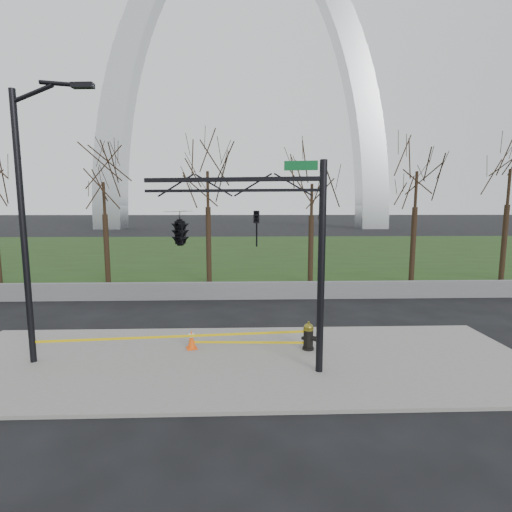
{
  "coord_description": "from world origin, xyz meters",
  "views": [
    {
      "loc": [
        0.18,
        -10.96,
        4.72
      ],
      "look_at": [
        0.61,
        2.0,
        3.04
      ],
      "focal_mm": 26.08,
      "sensor_mm": 36.0,
      "label": 1
    }
  ],
  "objects_px": {
    "street_light": "(29,209)",
    "traffic_signal_mast": "(206,228)",
    "fire_hydrant": "(309,337)",
    "traffic_cone": "(192,339)"
  },
  "relations": [
    {
      "from": "street_light",
      "to": "traffic_signal_mast",
      "type": "height_order",
      "value": "street_light"
    },
    {
      "from": "fire_hydrant",
      "to": "traffic_cone",
      "type": "height_order",
      "value": "fire_hydrant"
    },
    {
      "from": "traffic_cone",
      "to": "street_light",
      "type": "xyz_separation_m",
      "value": [
        -4.42,
        -0.91,
        4.27
      ]
    },
    {
      "from": "street_light",
      "to": "traffic_signal_mast",
      "type": "xyz_separation_m",
      "value": [
        5.1,
        -0.41,
        -0.55
      ]
    },
    {
      "from": "fire_hydrant",
      "to": "traffic_signal_mast",
      "type": "relative_size",
      "value": 0.16
    },
    {
      "from": "street_light",
      "to": "traffic_cone",
      "type": "bearing_deg",
      "value": 15.82
    },
    {
      "from": "fire_hydrant",
      "to": "street_light",
      "type": "height_order",
      "value": "street_light"
    },
    {
      "from": "fire_hydrant",
      "to": "traffic_cone",
      "type": "distance_m",
      "value": 3.86
    },
    {
      "from": "fire_hydrant",
      "to": "traffic_cone",
      "type": "xyz_separation_m",
      "value": [
        -3.86,
        0.2,
        -0.11
      ]
    },
    {
      "from": "traffic_cone",
      "to": "street_light",
      "type": "relative_size",
      "value": 0.08
    }
  ]
}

